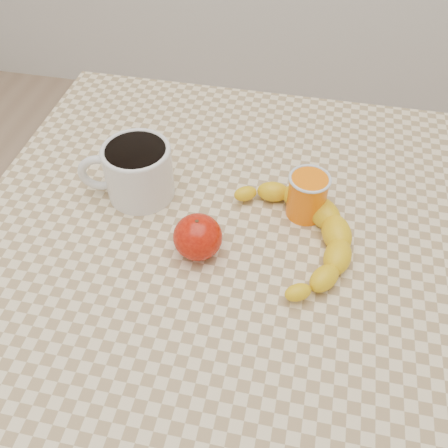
% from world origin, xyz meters
% --- Properties ---
extents(ground, '(3.00, 3.00, 0.00)m').
position_xyz_m(ground, '(0.00, 0.00, 0.00)').
color(ground, tan).
rests_on(ground, ground).
extents(table, '(0.80, 0.80, 0.75)m').
position_xyz_m(table, '(0.00, 0.00, 0.66)').
color(table, beige).
rests_on(table, ground).
extents(coffee_mug, '(0.16, 0.13, 0.09)m').
position_xyz_m(coffee_mug, '(-0.15, 0.06, 0.80)').
color(coffee_mug, silver).
rests_on(coffee_mug, table).
extents(orange_juice_glass, '(0.06, 0.06, 0.07)m').
position_xyz_m(orange_juice_glass, '(0.12, 0.07, 0.79)').
color(orange_juice_glass, orange).
rests_on(orange_juice_glass, table).
extents(apple, '(0.08, 0.08, 0.07)m').
position_xyz_m(apple, '(-0.03, -0.04, 0.78)').
color(apple, '#890B04').
rests_on(apple, table).
extents(banana, '(0.37, 0.39, 0.04)m').
position_xyz_m(banana, '(0.11, 0.00, 0.77)').
color(banana, yellow).
rests_on(banana, table).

